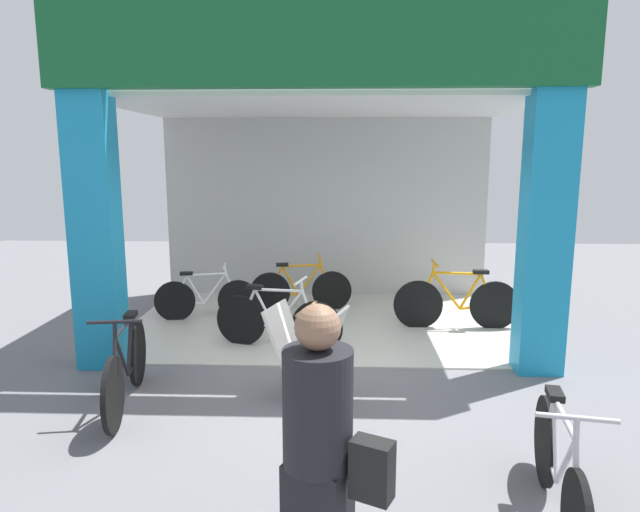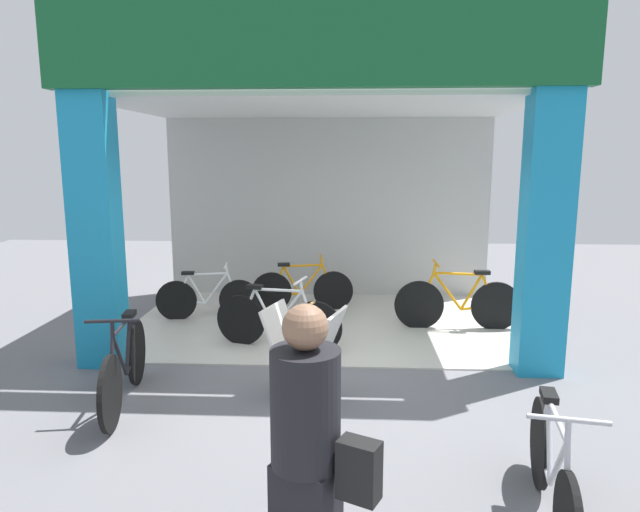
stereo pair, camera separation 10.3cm
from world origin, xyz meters
name	(u,v)px [view 2 (the right image)]	position (x,y,z in m)	size (l,w,h in m)	color
ground_plane	(316,368)	(0.00, 0.00, 0.00)	(18.90, 18.90, 0.00)	slate
shop_facade	(323,179)	(0.00, 1.68, 2.09)	(5.65, 3.77, 3.95)	beige
bicycle_inside_0	(302,289)	(-0.36, 2.37, 0.35)	(1.58, 0.44, 0.87)	black
bicycle_inside_1	(277,321)	(-0.52, 0.62, 0.37)	(1.63, 0.52, 0.92)	black
bicycle_inside_2	(208,298)	(-1.72, 1.83, 0.33)	(1.51, 0.42, 0.83)	black
bicycle_inside_3	(458,303)	(1.89, 1.54, 0.38)	(1.75, 0.48, 0.96)	black
bicycle_parked_0	(125,367)	(-1.80, -1.04, 0.38)	(0.48, 1.73, 0.96)	black
bicycle_parked_1	(552,475)	(1.69, -2.70, 0.37)	(0.46, 1.65, 0.92)	black
sandwich_board_sign	(304,352)	(-0.07, -0.75, 0.46)	(0.87, 0.74, 0.93)	silver
pedestrian_0	(308,452)	(0.16, -3.37, 0.87)	(0.65, 0.49, 1.67)	black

